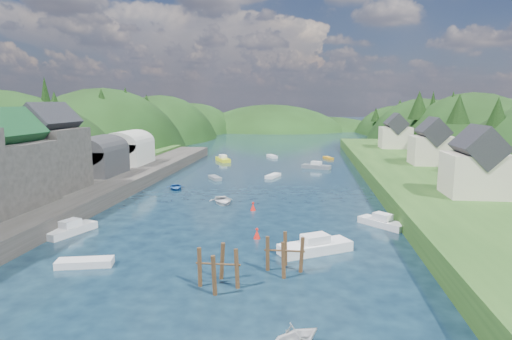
# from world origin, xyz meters

# --- Properties ---
(ground) EXTENTS (600.00, 600.00, 0.00)m
(ground) POSITION_xyz_m (0.00, 50.00, 0.00)
(ground) COLOR black
(ground) RESTS_ON ground
(hillside_left) EXTENTS (44.00, 245.56, 52.00)m
(hillside_left) POSITION_xyz_m (-45.00, 75.00, -8.03)
(hillside_left) COLOR black
(hillside_left) RESTS_ON ground
(hillside_right) EXTENTS (36.00, 245.56, 48.00)m
(hillside_right) POSITION_xyz_m (45.00, 75.00, -7.41)
(hillside_right) COLOR black
(hillside_right) RESTS_ON ground
(far_hills) EXTENTS (103.00, 68.00, 44.00)m
(far_hills) POSITION_xyz_m (1.22, 174.01, -10.80)
(far_hills) COLOR black
(far_hills) RESTS_ON ground
(hill_trees) EXTENTS (92.48, 154.41, 12.41)m
(hill_trees) POSITION_xyz_m (0.45, 63.71, 11.12)
(hill_trees) COLOR black
(hill_trees) RESTS_ON ground
(quay_left) EXTENTS (12.00, 110.00, 2.00)m
(quay_left) POSITION_xyz_m (-24.00, 20.00, 1.00)
(quay_left) COLOR #2D2B28
(quay_left) RESTS_ON ground
(terrace_left_grass) EXTENTS (12.00, 110.00, 2.50)m
(terrace_left_grass) POSITION_xyz_m (-31.00, 20.00, 1.25)
(terrace_left_grass) COLOR #234719
(terrace_left_grass) RESTS_ON ground
(boat_sheds) EXTENTS (7.00, 21.00, 7.50)m
(boat_sheds) POSITION_xyz_m (-26.00, 39.00, 5.27)
(boat_sheds) COLOR #2D2D30
(boat_sheds) RESTS_ON quay_left
(terrace_right) EXTENTS (16.00, 120.00, 2.40)m
(terrace_right) POSITION_xyz_m (25.00, 40.00, 1.20)
(terrace_right) COLOR #234719
(terrace_right) RESTS_ON ground
(right_bank_cottages) EXTENTS (9.00, 59.24, 8.41)m
(right_bank_cottages) POSITION_xyz_m (28.00, 48.33, 5.84)
(right_bank_cottages) COLOR beige
(right_bank_cottages) RESTS_ON terrace_right
(piling_cluster_near) EXTENTS (3.33, 3.09, 3.54)m
(piling_cluster_near) POSITION_xyz_m (0.75, -1.40, 1.20)
(piling_cluster_near) COLOR #382314
(piling_cluster_near) RESTS_ON ground
(piling_cluster_far) EXTENTS (3.25, 3.03, 3.45)m
(piling_cluster_far) POSITION_xyz_m (5.40, 2.15, 1.16)
(piling_cluster_far) COLOR #382314
(piling_cluster_far) RESTS_ON ground
(channel_buoy_near) EXTENTS (0.70, 0.70, 1.10)m
(channel_buoy_near) POSITION_xyz_m (2.25, 10.07, 0.48)
(channel_buoy_near) COLOR red
(channel_buoy_near) RESTS_ON ground
(channel_buoy_far) EXTENTS (0.70, 0.70, 1.10)m
(channel_buoy_far) POSITION_xyz_m (0.47, 21.01, 0.48)
(channel_buoy_far) COLOR red
(channel_buoy_far) RESTS_ON ground
(moored_boats) EXTENTS (36.64, 91.75, 2.30)m
(moored_boats) POSITION_xyz_m (-2.80, 16.33, 0.59)
(moored_boats) COLOR silver
(moored_boats) RESTS_ON ground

